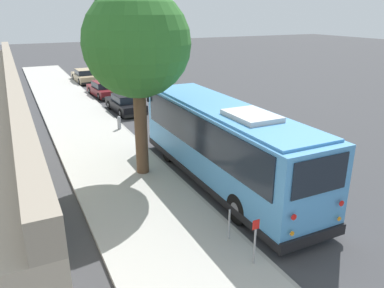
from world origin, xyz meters
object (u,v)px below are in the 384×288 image
(parked_sedan_black, at_px, (126,104))
(fire_hydrant, at_px, (119,123))
(parked_sedan_maroon, at_px, (103,89))
(sign_post_far, at_px, (229,224))
(parked_sedan_tan, at_px, (84,76))
(shuttle_bus, at_px, (223,140))
(street_tree, at_px, (136,36))
(sign_post_near, at_px, (255,241))

(parked_sedan_black, height_order, fire_hydrant, parked_sedan_black)
(parked_sedan_maroon, height_order, sign_post_far, parked_sedan_maroon)
(parked_sedan_tan, bearing_deg, shuttle_bus, 179.20)
(street_tree, bearing_deg, shuttle_bus, -130.39)
(parked_sedan_black, distance_m, parked_sedan_maroon, 6.00)
(parked_sedan_black, bearing_deg, fire_hydrant, 156.00)
(shuttle_bus, bearing_deg, parked_sedan_black, 1.39)
(shuttle_bus, distance_m, parked_sedan_maroon, 19.25)
(shuttle_bus, bearing_deg, parked_sedan_tan, 1.61)
(shuttle_bus, xyz_separation_m, street_tree, (2.35, 2.76, 4.07))
(sign_post_far, bearing_deg, parked_sedan_maroon, -3.95)
(shuttle_bus, relative_size, fire_hydrant, 13.68)
(street_tree, distance_m, sign_post_near, 9.19)
(parked_sedan_maroon, bearing_deg, fire_hydrant, 167.30)
(street_tree, relative_size, sign_post_near, 5.95)
(parked_sedan_black, bearing_deg, sign_post_near, 171.94)
(parked_sedan_black, bearing_deg, parked_sedan_tan, -0.97)
(street_tree, bearing_deg, fire_hydrant, -7.04)
(parked_sedan_black, distance_m, sign_post_far, 17.23)
(parked_sedan_black, relative_size, sign_post_far, 4.32)
(shuttle_bus, relative_size, sign_post_far, 10.69)
(sign_post_near, bearing_deg, shuttle_bus, -21.19)
(sign_post_far, bearing_deg, fire_hydrant, -0.44)
(fire_hydrant, bearing_deg, parked_sedan_tan, -4.23)
(parked_sedan_tan, distance_m, street_tree, 24.97)
(shuttle_bus, height_order, street_tree, street_tree)
(parked_sedan_maroon, xyz_separation_m, street_tree, (-16.86, 2.31, 5.37))
(parked_sedan_black, bearing_deg, sign_post_far, 171.51)
(parked_sedan_maroon, bearing_deg, shuttle_bus, 176.93)
(street_tree, height_order, fire_hydrant, street_tree)
(parked_sedan_tan, bearing_deg, parked_sedan_black, 179.42)
(shuttle_bus, height_order, parked_sedan_black, shuttle_bus)
(parked_sedan_maroon, xyz_separation_m, sign_post_near, (-24.48, 1.60, 0.29))
(parked_sedan_maroon, bearing_deg, sign_post_far, 171.64)
(shuttle_bus, height_order, sign_post_far, shuttle_bus)
(sign_post_far, bearing_deg, parked_sedan_tan, -2.64)
(parked_sedan_tan, bearing_deg, parked_sedan_maroon, 179.28)
(parked_sedan_maroon, relative_size, fire_hydrant, 5.54)
(sign_post_near, bearing_deg, parked_sedan_tan, -2.53)
(parked_sedan_black, distance_m, fire_hydrant, 4.61)
(sign_post_near, xyz_separation_m, fire_hydrant, (14.20, -0.10, -0.32))
(parked_sedan_black, xyz_separation_m, sign_post_near, (-18.49, 1.78, 0.27))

